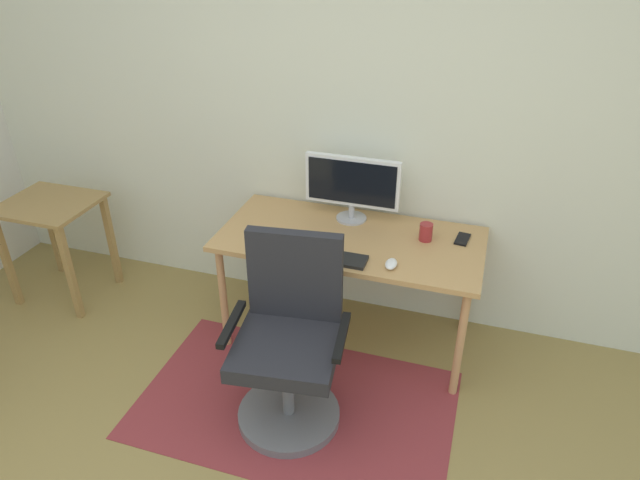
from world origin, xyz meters
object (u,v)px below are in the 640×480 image
at_px(cell_phone, 462,239).
at_px(office_chair, 290,349).
at_px(desk, 350,247).
at_px(keyboard, 327,256).
at_px(coffee_cup, 426,232).
at_px(monitor, 352,184).
at_px(computer_mouse, 391,264).
at_px(side_table, 53,222).

distance_m(cell_phone, office_chair, 1.15).
bearing_deg(office_chair, desk, 72.54).
distance_m(keyboard, coffee_cup, 0.59).
xyz_separation_m(coffee_cup, cell_phone, (0.20, 0.06, -0.05)).
xyz_separation_m(desk, coffee_cup, (0.41, 0.09, 0.12)).
bearing_deg(monitor, computer_mouse, -53.46).
xyz_separation_m(coffee_cup, side_table, (-2.36, -0.22, -0.21)).
bearing_deg(cell_phone, keyboard, -141.41).
height_order(monitor, keyboard, monitor).
relative_size(keyboard, side_table, 0.62).
distance_m(desk, office_chair, 0.73).
height_order(cell_phone, side_table, cell_phone).
relative_size(desk, side_table, 2.13).
bearing_deg(keyboard, cell_phone, 31.76).
height_order(coffee_cup, side_table, coffee_cup).
bearing_deg(side_table, office_chair, -16.78).
bearing_deg(computer_mouse, desk, 139.80).
bearing_deg(office_chair, computer_mouse, 40.48).
xyz_separation_m(desk, keyboard, (-0.06, -0.25, 0.08)).
distance_m(keyboard, cell_phone, 0.78).
distance_m(monitor, keyboard, 0.51).
xyz_separation_m(desk, computer_mouse, (0.28, -0.24, 0.08)).
xyz_separation_m(keyboard, coffee_cup, (0.47, 0.35, 0.04)).
xyz_separation_m(keyboard, computer_mouse, (0.34, 0.02, 0.01)).
distance_m(computer_mouse, cell_phone, 0.51).
bearing_deg(computer_mouse, cell_phone, 50.53).
height_order(monitor, office_chair, monitor).
xyz_separation_m(keyboard, cell_phone, (0.67, 0.41, -0.00)).
xyz_separation_m(keyboard, side_table, (-1.90, 0.13, -0.17)).
xyz_separation_m(cell_phone, office_chair, (-0.73, -0.84, -0.30)).
xyz_separation_m(computer_mouse, coffee_cup, (0.13, 0.33, 0.03)).
relative_size(keyboard, cell_phone, 3.07).
height_order(coffee_cup, cell_phone, coffee_cup).
relative_size(monitor, coffee_cup, 5.55).
xyz_separation_m(monitor, cell_phone, (0.66, -0.05, -0.22)).
bearing_deg(coffee_cup, office_chair, -124.34).
relative_size(monitor, office_chair, 0.56).
relative_size(monitor, computer_mouse, 5.34).
xyz_separation_m(monitor, side_table, (-1.91, -0.33, -0.38)).
xyz_separation_m(cell_phone, side_table, (-2.56, -0.28, -0.16)).
xyz_separation_m(monitor, computer_mouse, (0.33, -0.45, -0.21)).
xyz_separation_m(desk, office_chair, (-0.12, -0.68, -0.22)).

